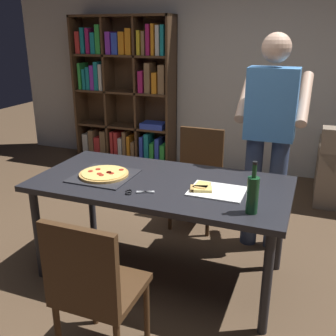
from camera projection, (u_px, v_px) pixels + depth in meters
ground_plane at (161, 271)px, 3.01m from camera, size 12.00×12.00×0.00m
back_wall at (239, 61)px, 4.83m from camera, size 6.40×0.10×2.80m
dining_table at (160, 190)px, 2.79m from camera, size 1.80×0.89×0.75m
chair_near_camera at (93, 285)px, 2.02m from camera, size 0.42×0.42×0.90m
chair_far_side at (198, 171)px, 3.66m from camera, size 0.42×0.42×0.90m
bookshelf at (125, 93)px, 5.28m from camera, size 1.40×0.35×1.95m
person_serving_pizza at (269, 132)px, 3.09m from camera, size 0.55×0.54×1.75m
pepperoni_pizza_on_tray at (104, 175)px, 2.84m from camera, size 0.42×0.42×0.04m
pizza_slices_on_towel at (211, 190)px, 2.59m from camera, size 0.36×0.28×0.03m
wine_bottle at (253, 194)px, 2.25m from camera, size 0.07×0.07×0.32m
kitchen_scissors at (135, 192)px, 2.56m from camera, size 0.20×0.12×0.01m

